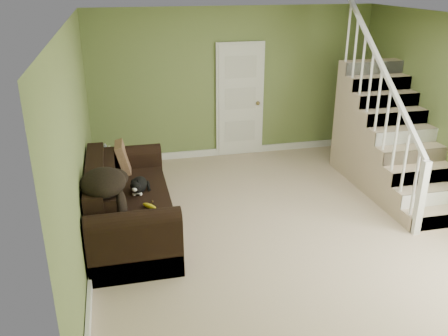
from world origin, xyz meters
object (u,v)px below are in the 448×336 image
side_table (108,177)px  banana (149,206)px  sofa (127,206)px  cat (139,185)px

side_table → banana: bearing=-72.4°
sofa → side_table: sofa is taller
sofa → banana: (0.26, -0.42, 0.18)m
side_table → cat: size_ratio=1.45×
side_table → banana: 1.66m
cat → banana: size_ratio=2.58×
cat → banana: 0.48m
cat → sofa: bearing=-148.1°
sofa → side_table: (-0.24, 1.15, -0.06)m
side_table → banana: side_table is taller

